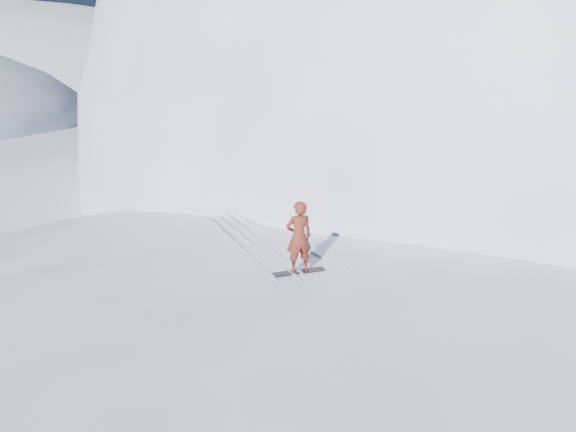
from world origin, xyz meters
name	(u,v)px	position (x,y,z in m)	size (l,w,h in m)	color
near_ridge	(348,364)	(1.00, 3.00, 0.00)	(36.00, 28.00, 4.80)	white
summit_peak	(497,157)	(22.00, 26.00, 0.00)	(60.00, 56.00, 56.00)	white
peak_shoulder	(386,184)	(10.00, 20.00, 0.00)	(28.00, 24.00, 18.00)	white
wind_bumps	(297,395)	(-0.56, 2.12, 0.00)	(16.00, 14.40, 1.00)	white
snowboard	(299,272)	(-0.15, 3.48, 2.41)	(1.28, 0.24, 0.02)	black
snowboarder	(299,237)	(-0.15, 3.48, 3.29)	(0.63, 0.42, 1.74)	maroon
board_tracks	(259,241)	(-0.65, 5.80, 2.42)	(3.04, 5.91, 0.04)	silver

